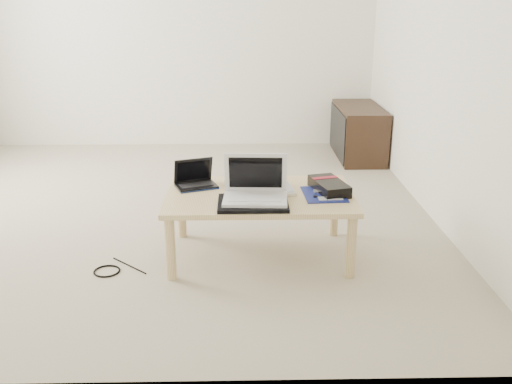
{
  "coord_description": "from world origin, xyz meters",
  "views": [
    {
      "loc": [
        0.66,
        -3.97,
        1.5
      ],
      "look_at": [
        0.73,
        -0.79,
        0.41
      ],
      "focal_mm": 40.0,
      "sensor_mm": 36.0,
      "label": 1
    }
  ],
  "objects_px": {
    "netbook": "(195,181)",
    "gpu_box": "(329,186)",
    "coffee_table": "(260,201)",
    "media_cabinet": "(358,132)",
    "white_laptop": "(255,190)"
  },
  "relations": [
    {
      "from": "netbook",
      "to": "media_cabinet",
      "type": "bearing_deg",
      "value": 56.15
    },
    {
      "from": "media_cabinet",
      "to": "gpu_box",
      "type": "distance_m",
      "value": 2.31
    },
    {
      "from": "coffee_table",
      "to": "media_cabinet",
      "type": "height_order",
      "value": "media_cabinet"
    },
    {
      "from": "netbook",
      "to": "white_laptop",
      "type": "relative_size",
      "value": 0.77
    },
    {
      "from": "coffee_table",
      "to": "media_cabinet",
      "type": "xyz_separation_m",
      "value": [
        1.02,
        2.24,
        -0.1
      ]
    },
    {
      "from": "coffee_table",
      "to": "gpu_box",
      "type": "height_order",
      "value": "gpu_box"
    },
    {
      "from": "coffee_table",
      "to": "white_laptop",
      "type": "xyz_separation_m",
      "value": [
        -0.03,
        -0.15,
        0.12
      ]
    },
    {
      "from": "gpu_box",
      "to": "media_cabinet",
      "type": "bearing_deg",
      "value": 74.7
    },
    {
      "from": "netbook",
      "to": "gpu_box",
      "type": "xyz_separation_m",
      "value": [
        0.8,
        -0.12,
        -0.0
      ]
    },
    {
      "from": "media_cabinet",
      "to": "white_laptop",
      "type": "bearing_deg",
      "value": -113.73
    },
    {
      "from": "netbook",
      "to": "white_laptop",
      "type": "distance_m",
      "value": 0.46
    },
    {
      "from": "white_laptop",
      "to": "gpu_box",
      "type": "xyz_separation_m",
      "value": [
        0.44,
        0.17,
        -0.04
      ]
    },
    {
      "from": "coffee_table",
      "to": "netbook",
      "type": "bearing_deg",
      "value": 159.96
    },
    {
      "from": "coffee_table",
      "to": "gpu_box",
      "type": "bearing_deg",
      "value": 3.0
    },
    {
      "from": "media_cabinet",
      "to": "gpu_box",
      "type": "height_order",
      "value": "media_cabinet"
    }
  ]
}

